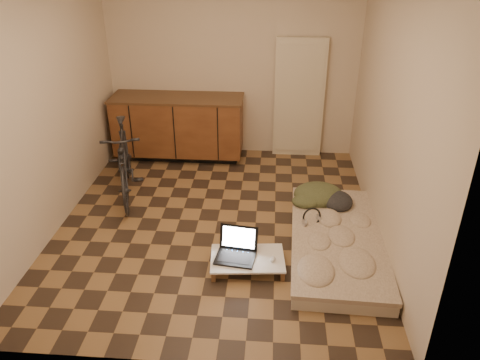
# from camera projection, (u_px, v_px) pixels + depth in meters

# --- Properties ---
(room_shell) EXTENTS (3.50, 4.00, 2.60)m
(room_shell) POSITION_uv_depth(u_px,v_px,m) (215.00, 113.00, 4.74)
(room_shell) COLOR brown
(room_shell) RESTS_ON ground
(cabinets) EXTENTS (1.84, 0.62, 0.91)m
(cabinets) POSITION_uv_depth(u_px,v_px,m) (179.00, 127.00, 6.68)
(cabinets) COLOR black
(cabinets) RESTS_ON ground
(appliance_panel) EXTENTS (0.70, 0.10, 1.70)m
(appliance_panel) POSITION_uv_depth(u_px,v_px,m) (299.00, 99.00, 6.60)
(appliance_panel) COLOR beige
(appliance_panel) RESTS_ON ground
(bicycle) EXTENTS (0.87, 1.65, 1.02)m
(bicycle) POSITION_uv_depth(u_px,v_px,m) (124.00, 157.00, 5.68)
(bicycle) COLOR black
(bicycle) RESTS_ON ground
(futon) EXTENTS (1.00, 1.98, 0.17)m
(futon) POSITION_uv_depth(u_px,v_px,m) (337.00, 242.00, 4.85)
(futon) COLOR #C0B099
(futon) RESTS_ON ground
(clothing_pile) EXTENTS (0.63, 0.53, 0.24)m
(clothing_pile) POSITION_uv_depth(u_px,v_px,m) (324.00, 191.00, 5.39)
(clothing_pile) COLOR #3A3F25
(clothing_pile) RESTS_ON futon
(headphones) EXTENTS (0.30, 0.28, 0.16)m
(headphones) POSITION_uv_depth(u_px,v_px,m) (312.00, 216.00, 4.98)
(headphones) COLOR black
(headphones) RESTS_ON futon
(lap_desk) EXTENTS (0.75, 0.52, 0.12)m
(lap_desk) POSITION_uv_depth(u_px,v_px,m) (247.00, 259.00, 4.56)
(lap_desk) COLOR brown
(lap_desk) RESTS_ON ground
(laptop) EXTENTS (0.42, 0.39, 0.26)m
(laptop) POSITION_uv_depth(u_px,v_px,m) (236.00, 251.00, 4.56)
(laptop) COLOR black
(laptop) RESTS_ON lap_desk
(mouse) EXTENTS (0.07, 0.09, 0.03)m
(mouse) POSITION_uv_depth(u_px,v_px,m) (273.00, 259.00, 4.51)
(mouse) COLOR silver
(mouse) RESTS_ON lap_desk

